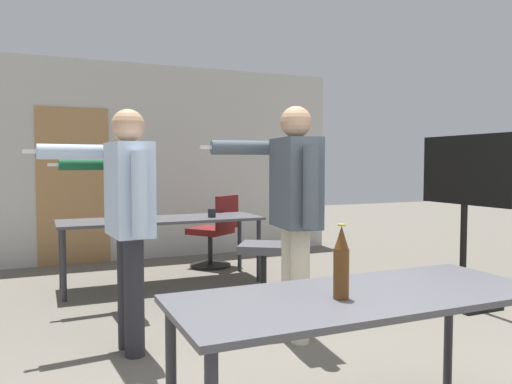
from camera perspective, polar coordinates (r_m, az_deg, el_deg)
The scene contains 11 objects.
back_wall at distance 7.11m, azimuth -11.58°, elevation 3.28°, with size 5.32×0.12×2.68m.
conference_table_near at distance 2.43m, azimuth 11.93°, elevation -12.88°, with size 1.78×0.70×0.73m.
conference_table_far at distance 5.54m, azimuth -10.67°, elevation -3.63°, with size 2.17×0.71×0.73m.
tv_screen at distance 5.01m, azimuth 22.74°, elevation -0.99°, with size 0.44×1.04×1.59m.
person_center_tall at distance 3.74m, azimuth 4.32°, elevation -0.95°, with size 0.79×0.75×1.75m.
person_right_polo at distance 4.57m, azimuth -14.87°, elevation -1.48°, with size 0.75×0.60×1.59m.
person_left_plaid at distance 3.57m, azimuth -14.51°, elevation -1.71°, with size 0.82×0.66×1.70m.
office_chair_far_right at distance 6.40m, azimuth -4.69°, elevation -4.76°, with size 0.67×0.68×0.92m.
office_chair_near_pushed at distance 5.00m, azimuth 1.75°, elevation -6.82°, with size 0.68×0.66×0.95m.
beer_bottle at distance 2.26m, azimuth 9.72°, elevation -8.08°, with size 0.07×0.07×0.33m.
drink_cup at distance 5.57m, azimuth -5.07°, elevation -2.41°, with size 0.09×0.09×0.09m.
Camera 1 is at (-1.50, -1.50, 1.33)m, focal length 35.00 mm.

